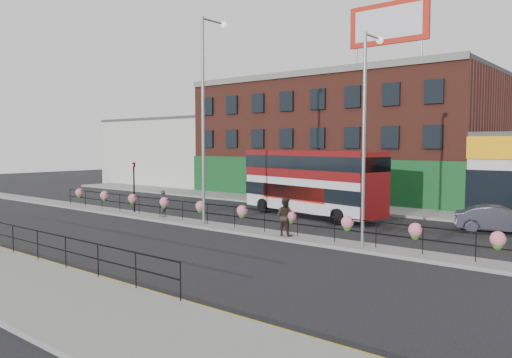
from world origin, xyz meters
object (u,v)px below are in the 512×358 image
Objects in this scene: pedestrian_a at (164,204)px; lamp_column_east at (367,120)px; car at (499,220)px; double_decker_bus at (311,176)px; pedestrian_b at (285,216)px; lamp_column_west at (207,102)px.

pedestrian_a is 14.04m from lamp_column_east.
car is at bearing 65.09° from lamp_column_east.
pedestrian_a is at bearing -133.13° from double_decker_bus.
double_decker_bus is 6.54× the size of pedestrian_a.
double_decker_bus is 5.68× the size of pedestrian_b.
pedestrian_b is 0.20× the size of lamp_column_east.
lamp_column_west reaches higher than car.
pedestrian_a is at bearing 99.92° from car.
lamp_column_west is 1.24× the size of lamp_column_east.
pedestrian_b is 0.16× the size of lamp_column_west.
double_decker_bus is 2.35× the size of car.
lamp_column_east is (9.53, 0.08, -1.27)m from lamp_column_west.
lamp_column_east is at bearing -114.26° from pedestrian_a.
double_decker_bus is 8.30m from lamp_column_west.
pedestrian_a is 0.14× the size of lamp_column_west.
car is at bearing -89.74° from pedestrian_a.
lamp_column_east reaches higher than double_decker_bus.
lamp_column_west is at bearing -110.27° from double_decker_bus.
lamp_column_east is (3.98, 0.43, 4.47)m from pedestrian_b.
lamp_column_west is at bearing -115.21° from pedestrian_a.
pedestrian_b is at bearing -173.87° from lamp_column_east.
double_decker_bus is at bearing 136.93° from lamp_column_east.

